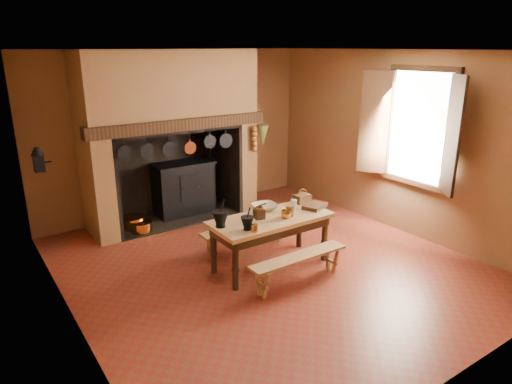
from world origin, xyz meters
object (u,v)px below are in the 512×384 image
(coffee_grinder, at_px, (259,213))
(wicker_basket, at_px, (302,198))
(iron_range, at_px, (184,187))
(bench_front, at_px, (299,263))
(work_table, at_px, (271,225))
(mixing_bowl, at_px, (265,207))

(coffee_grinder, height_order, wicker_basket, wicker_basket)
(iron_range, height_order, wicker_basket, iron_range)
(bench_front, distance_m, coffee_grinder, 0.82)
(coffee_grinder, xyz_separation_m, wicker_basket, (0.86, 0.16, -0.01))
(bench_front, height_order, wicker_basket, wicker_basket)
(bench_front, relative_size, wicker_basket, 6.17)
(work_table, relative_size, bench_front, 1.19)
(coffee_grinder, bearing_deg, iron_range, 97.80)
(work_table, xyz_separation_m, wicker_basket, (0.71, 0.22, 0.18))
(work_table, height_order, bench_front, work_table)
(work_table, xyz_separation_m, mixing_bowl, (0.10, 0.27, 0.15))
(coffee_grinder, distance_m, wicker_basket, 0.88)
(coffee_grinder, xyz_separation_m, mixing_bowl, (0.24, 0.22, -0.03))
(iron_range, bearing_deg, mixing_bowl, -86.14)
(bench_front, bearing_deg, coffee_grinder, 102.95)
(work_table, bearing_deg, coffee_grinder, 159.18)
(mixing_bowl, xyz_separation_m, wicker_basket, (0.62, -0.05, 0.03))
(mixing_bowl, relative_size, wicker_basket, 1.52)
(iron_range, distance_m, mixing_bowl, 2.25)
(wicker_basket, bearing_deg, iron_range, 107.06)
(work_table, distance_m, bench_front, 0.66)
(coffee_grinder, height_order, mixing_bowl, coffee_grinder)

